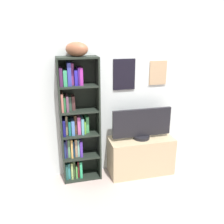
# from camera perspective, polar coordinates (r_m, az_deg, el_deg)

# --- Properties ---
(ground) EXTENTS (5.20, 5.20, 0.04)m
(ground) POSITION_cam_1_polar(r_m,az_deg,el_deg) (2.82, 6.97, -24.34)
(ground) COLOR #B29F98
(back_wall) EXTENTS (4.80, 0.08, 2.54)m
(back_wall) POSITION_cam_1_polar(r_m,az_deg,el_deg) (3.21, 0.68, 7.32)
(back_wall) COLOR silver
(back_wall) RESTS_ON ground
(bookshelf) EXTENTS (0.49, 0.25, 1.61)m
(bookshelf) POSITION_cam_1_polar(r_m,az_deg,el_deg) (3.13, -8.44, -2.50)
(bookshelf) COLOR black
(bookshelf) RESTS_ON ground
(football) EXTENTS (0.32, 0.29, 0.17)m
(football) POSITION_cam_1_polar(r_m,az_deg,el_deg) (2.91, -8.26, 14.35)
(football) COLOR #94593D
(football) RESTS_ON bookshelf
(tv_stand) EXTENTS (0.87, 0.39, 0.51)m
(tv_stand) POSITION_cam_1_polar(r_m,az_deg,el_deg) (3.45, 6.72, -10.03)
(tv_stand) COLOR tan
(tv_stand) RESTS_ON ground
(television) EXTENTS (0.80, 0.22, 0.42)m
(television) POSITION_cam_1_polar(r_m,az_deg,el_deg) (3.25, 7.02, -2.84)
(television) COLOR black
(television) RESTS_ON tv_stand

